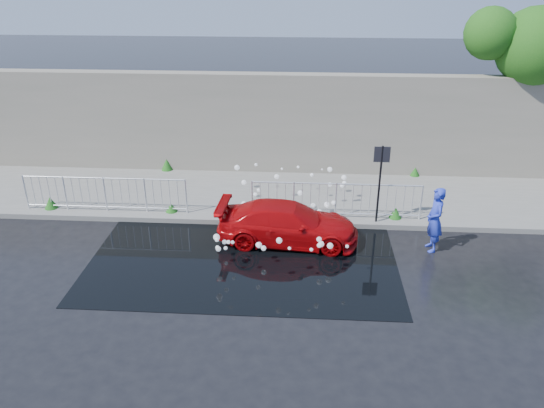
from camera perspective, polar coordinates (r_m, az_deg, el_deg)
The scene contains 13 objects.
ground at distance 13.36m, azimuth -5.71°, elevation -7.93°, with size 90.00×90.00×0.00m, color black.
pavement at distance 17.69m, azimuth -3.22°, elevation 1.04°, with size 30.00×4.00×0.15m, color #62615D.
curb at distance 15.89m, azimuth -4.05°, elevation -1.85°, with size 30.00×0.25×0.16m, color #62615D.
retaining_wall at distance 19.13m, azimuth -2.58°, elevation 8.72°, with size 30.00×0.60×3.50m, color slate.
puddle at distance 14.13m, azimuth -3.07°, elevation -5.81°, with size 8.00×5.00×0.01m, color black.
sign_post at distance 15.34m, azimuth 11.59°, elevation 3.39°, with size 0.45×0.06×2.50m.
tree at distance 20.16m, azimuth 27.19°, elevation 15.42°, with size 4.95×2.58×6.28m.
railing_left at distance 16.91m, azimuth -17.52°, elevation 1.14°, with size 5.05×0.05×1.10m.
railing_right at distance 15.83m, azimuth 6.88°, elevation 0.53°, with size 5.05×0.05×1.10m.
weeds at distance 17.24m, azimuth -4.35°, elevation 1.28°, with size 12.17×3.93×0.42m.
water_spray at distance 15.38m, azimuth 1.46°, elevation -0.43°, with size 3.64×5.45×1.01m.
red_car at distance 14.66m, azimuth 1.72°, elevation -2.10°, with size 1.58×3.89×1.13m, color #A60609.
person at distance 14.75m, azimuth 17.11°, elevation -1.63°, with size 0.66×0.43×1.80m, color #2535BB.
Camera 1 is at (2.04, -11.06, 7.20)m, focal length 35.00 mm.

